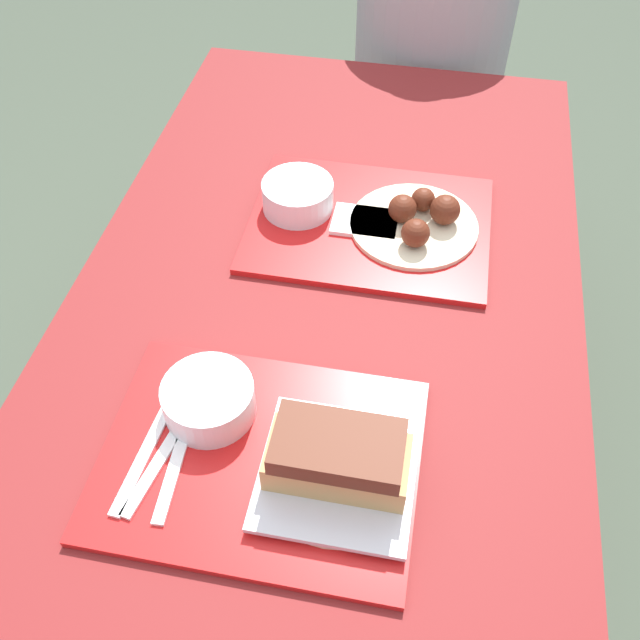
{
  "coord_description": "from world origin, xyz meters",
  "views": [
    {
      "loc": [
        0.14,
        -0.68,
        1.59
      ],
      "look_at": [
        0.01,
        -0.01,
        0.81
      ],
      "focal_mm": 40.0,
      "sensor_mm": 36.0,
      "label": 1
    }
  ],
  "objects_px": {
    "bowl_coleslaw_near": "(209,398)",
    "bowl_coleslaw_far": "(298,194)",
    "tray_near": "(260,459)",
    "brisket_sandwich_plate": "(338,463)",
    "tray_far": "(369,225)",
    "person_seated_across": "(434,29)",
    "wings_plate_far": "(418,219)"
  },
  "relations": [
    {
      "from": "bowl_coleslaw_near",
      "to": "tray_near",
      "type": "bearing_deg",
      "value": -34.48
    },
    {
      "from": "bowl_coleslaw_near",
      "to": "person_seated_across",
      "type": "distance_m",
      "value": 1.22
    },
    {
      "from": "bowl_coleslaw_far",
      "to": "wings_plate_far",
      "type": "relative_size",
      "value": 0.57
    },
    {
      "from": "brisket_sandwich_plate",
      "to": "person_seated_across",
      "type": "relative_size",
      "value": 0.26
    },
    {
      "from": "bowl_coleslaw_far",
      "to": "wings_plate_far",
      "type": "distance_m",
      "value": 0.21
    },
    {
      "from": "bowl_coleslaw_near",
      "to": "wings_plate_far",
      "type": "distance_m",
      "value": 0.49
    },
    {
      "from": "tray_far",
      "to": "person_seated_across",
      "type": "xyz_separation_m",
      "value": [
        0.05,
        0.77,
        -0.02
      ]
    },
    {
      "from": "tray_near",
      "to": "brisket_sandwich_plate",
      "type": "xyz_separation_m",
      "value": [
        0.1,
        -0.01,
        0.04
      ]
    },
    {
      "from": "person_seated_across",
      "to": "tray_near",
      "type": "bearing_deg",
      "value": -95.64
    },
    {
      "from": "tray_far",
      "to": "brisket_sandwich_plate",
      "type": "distance_m",
      "value": 0.5
    },
    {
      "from": "tray_near",
      "to": "bowl_coleslaw_far",
      "type": "relative_size",
      "value": 3.32
    },
    {
      "from": "bowl_coleslaw_far",
      "to": "tray_far",
      "type": "bearing_deg",
      "value": -6.65
    },
    {
      "from": "tray_far",
      "to": "person_seated_across",
      "type": "relative_size",
      "value": 0.55
    },
    {
      "from": "bowl_coleslaw_far",
      "to": "wings_plate_far",
      "type": "height_order",
      "value": "wings_plate_far"
    },
    {
      "from": "bowl_coleslaw_near",
      "to": "bowl_coleslaw_far",
      "type": "height_order",
      "value": "same"
    },
    {
      "from": "tray_far",
      "to": "bowl_coleslaw_far",
      "type": "xyz_separation_m",
      "value": [
        -0.13,
        0.02,
        0.03
      ]
    },
    {
      "from": "tray_near",
      "to": "wings_plate_far",
      "type": "xyz_separation_m",
      "value": [
        0.16,
        0.48,
        0.02
      ]
    },
    {
      "from": "bowl_coleslaw_far",
      "to": "tray_near",
      "type": "bearing_deg",
      "value": -83.76
    },
    {
      "from": "brisket_sandwich_plate",
      "to": "bowl_coleslaw_far",
      "type": "relative_size",
      "value": 1.57
    },
    {
      "from": "tray_near",
      "to": "person_seated_across",
      "type": "xyz_separation_m",
      "value": [
        0.12,
        1.26,
        -0.02
      ]
    },
    {
      "from": "brisket_sandwich_plate",
      "to": "person_seated_across",
      "type": "height_order",
      "value": "person_seated_across"
    },
    {
      "from": "bowl_coleslaw_near",
      "to": "brisket_sandwich_plate",
      "type": "bearing_deg",
      "value": -20.1
    },
    {
      "from": "tray_far",
      "to": "wings_plate_far",
      "type": "relative_size",
      "value": 1.88
    },
    {
      "from": "bowl_coleslaw_near",
      "to": "brisket_sandwich_plate",
      "type": "xyz_separation_m",
      "value": [
        0.19,
        -0.07,
        0.01
      ]
    },
    {
      "from": "brisket_sandwich_plate",
      "to": "tray_far",
      "type": "bearing_deg",
      "value": 93.34
    },
    {
      "from": "tray_far",
      "to": "bowl_coleslaw_far",
      "type": "relative_size",
      "value": 3.32
    },
    {
      "from": "tray_near",
      "to": "brisket_sandwich_plate",
      "type": "bearing_deg",
      "value": -6.3
    },
    {
      "from": "tray_far",
      "to": "person_seated_across",
      "type": "distance_m",
      "value": 0.78
    },
    {
      "from": "bowl_coleslaw_near",
      "to": "brisket_sandwich_plate",
      "type": "distance_m",
      "value": 0.2
    },
    {
      "from": "brisket_sandwich_plate",
      "to": "bowl_coleslaw_near",
      "type": "bearing_deg",
      "value": 159.9
    },
    {
      "from": "tray_near",
      "to": "brisket_sandwich_plate",
      "type": "distance_m",
      "value": 0.11
    },
    {
      "from": "tray_far",
      "to": "bowl_coleslaw_far",
      "type": "distance_m",
      "value": 0.13
    }
  ]
}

